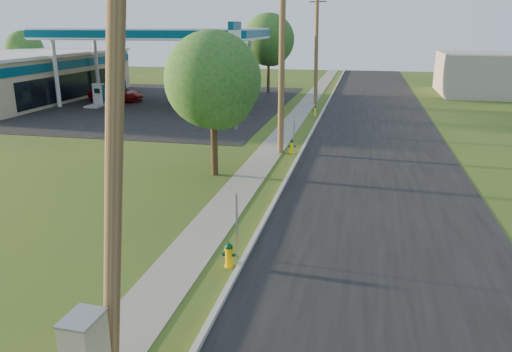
{
  "coord_description": "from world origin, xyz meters",
  "views": [
    {
      "loc": [
        3.66,
        -8.87,
        6.63
      ],
      "look_at": [
        0.0,
        8.0,
        1.4
      ],
      "focal_mm": 35.0,
      "sensor_mm": 36.0,
      "label": 1
    }
  ],
  "objects": [
    {
      "name": "sidewalk",
      "position": [
        -1.25,
        10.0,
        0.01
      ],
      "size": [
        1.5,
        120.0,
        0.03
      ],
      "primitive_type": "cube",
      "color": "gray",
      "rests_on": "ground"
    },
    {
      "name": "hydrant_near",
      "position": [
        0.17,
        3.59,
        0.37
      ],
      "size": [
        0.39,
        0.35,
        0.75
      ],
      "color": "#F6B508",
      "rests_on": "ground"
    },
    {
      "name": "road",
      "position": [
        4.5,
        10.0,
        0.01
      ],
      "size": [
        8.0,
        120.0,
        0.02
      ],
      "primitive_type": "cube",
      "color": "black",
      "rests_on": "ground"
    },
    {
      "name": "utility_pole_far",
      "position": [
        -0.6,
        35.0,
        4.8
      ],
      "size": [
        1.4,
        0.32,
        9.5
      ],
      "color": "brown",
      "rests_on": "ground"
    },
    {
      "name": "fuel_pump_nw",
      "position": [
        -18.5,
        30.0,
        0.72
      ],
      "size": [
        1.2,
        3.2,
        1.9
      ],
      "color": "#AAA69B",
      "rests_on": "ground"
    },
    {
      "name": "hydrant_far",
      "position": [
        0.09,
        28.91,
        0.4
      ],
      "size": [
        0.42,
        0.38,
        0.81
      ],
      "color": "yellow",
      "rests_on": "ground"
    },
    {
      "name": "utility_pole_near",
      "position": [
        -0.6,
        -1.0,
        4.8
      ],
      "size": [
        1.4,
        0.32,
        9.48
      ],
      "color": "brown",
      "rests_on": "ground"
    },
    {
      "name": "car_silver",
      "position": [
        -9.18,
        32.04,
        0.78
      ],
      "size": [
        4.92,
        3.42,
        1.56
      ],
      "primitive_type": "imported",
      "rotation": [
        0.0,
        0.0,
        1.18
      ],
      "color": "silver",
      "rests_on": "ground"
    },
    {
      "name": "sign_post_near",
      "position": [
        0.25,
        4.2,
        1.0
      ],
      "size": [
        0.05,
        0.04,
        2.0
      ],
      "primitive_type": "cube",
      "color": "gray",
      "rests_on": "ground"
    },
    {
      "name": "curb",
      "position": [
        0.5,
        10.0,
        0.07
      ],
      "size": [
        0.15,
        120.0,
        0.15
      ],
      "primitive_type": "cube",
      "color": "#AAA69B",
      "rests_on": "ground"
    },
    {
      "name": "sign_post_far",
      "position": [
        0.25,
        28.2,
        1.0
      ],
      "size": [
        0.05,
        0.04,
        2.0
      ],
      "primitive_type": "cube",
      "color": "gray",
      "rests_on": "ground"
    },
    {
      "name": "fuel_pump_se",
      "position": [
        -9.5,
        34.0,
        0.72
      ],
      "size": [
        1.2,
        3.2,
        1.9
      ],
      "color": "#AAA69B",
      "rests_on": "ground"
    },
    {
      "name": "tree_verge",
      "position": [
        -2.78,
        12.25,
        4.17
      ],
      "size": [
        4.27,
        4.27,
        6.48
      ],
      "color": "#322112",
      "rests_on": "ground"
    },
    {
      "name": "hydrant_mid",
      "position": [
        0.03,
        16.99,
        0.4
      ],
      "size": [
        0.41,
        0.37,
        0.81
      ],
      "color": "#F7DC00",
      "rests_on": "ground"
    },
    {
      "name": "forecourt",
      "position": [
        -16.0,
        32.0,
        0.01
      ],
      "size": [
        26.0,
        28.0,
        0.02
      ],
      "primitive_type": "cube",
      "color": "black",
      "rests_on": "ground"
    },
    {
      "name": "tree_lot",
      "position": [
        -5.93,
        41.59,
        5.05
      ],
      "size": [
        5.18,
        5.18,
        7.84
      ],
      "color": "#322112",
      "rests_on": "ground"
    },
    {
      "name": "gas_canopy",
      "position": [
        -14.0,
        32.0,
        5.9
      ],
      "size": [
        18.18,
        9.18,
        6.4
      ],
      "color": "silver",
      "rests_on": "ground"
    },
    {
      "name": "car_red",
      "position": [
        -18.28,
        32.7,
        0.68
      ],
      "size": [
        5.02,
        2.52,
        1.37
      ],
      "primitive_type": "imported",
      "rotation": [
        0.0,
        0.0,
        1.52
      ],
      "color": "maroon",
      "rests_on": "ground"
    },
    {
      "name": "ground_plane",
      "position": [
        0.0,
        0.0,
        0.0
      ],
      "size": [
        140.0,
        140.0,
        0.0
      ],
      "primitive_type": "plane",
      "color": "#32491D",
      "rests_on": "ground"
    },
    {
      "name": "fuel_pump_sw",
      "position": [
        -18.5,
        34.0,
        0.72
      ],
      "size": [
        1.2,
        3.2,
        1.9
      ],
      "color": "#AAA69B",
      "rests_on": "ground"
    },
    {
      "name": "utility_pole_mid",
      "position": [
        -0.6,
        17.0,
        4.95
      ],
      "size": [
        1.4,
        0.32,
        9.8
      ],
      "color": "brown",
      "rests_on": "ground"
    },
    {
      "name": "sign_post_mid",
      "position": [
        0.25,
        16.0,
        1.0
      ],
      "size": [
        0.05,
        0.04,
        2.0
      ],
      "primitive_type": "cube",
      "color": "gray",
      "rests_on": "ground"
    },
    {
      "name": "fuel_pump_ne",
      "position": [
        -9.5,
        30.0,
        0.72
      ],
      "size": [
        1.2,
        3.2,
        1.9
      ],
      "color": "#AAA69B",
      "rests_on": "ground"
    },
    {
      "name": "convenience_store",
      "position": [
        -26.98,
        32.0,
        2.13
      ],
      "size": [
        10.4,
        22.4,
        4.25
      ],
      "color": "tan",
      "rests_on": "ground"
    },
    {
      "name": "price_pylon",
      "position": [
        -4.5,
        22.5,
        5.43
      ],
      "size": [
        0.34,
        2.04,
        6.85
      ],
      "color": "gray",
      "rests_on": "ground"
    },
    {
      "name": "utility_cabinet",
      "position": [
        -1.24,
        -1.63,
        0.72
      ],
      "size": [
        0.67,
        0.86,
        1.43
      ],
      "color": "tan",
      "rests_on": "ground"
    },
    {
      "name": "tree_back",
      "position": [
        -32.93,
        40.57,
        3.94
      ],
      "size": [
        4.03,
        4.03,
        6.11
      ],
      "color": "#322112",
      "rests_on": "ground"
    }
  ]
}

